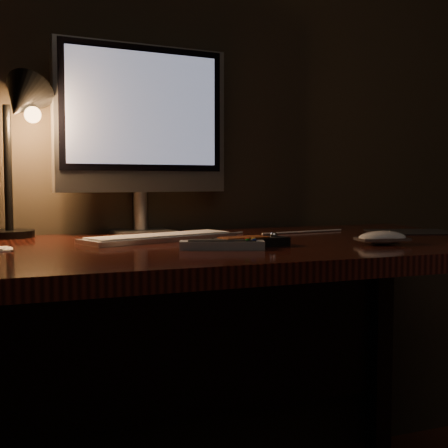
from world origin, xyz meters
name	(u,v)px	position (x,y,z in m)	size (l,w,h in m)	color
desk	(189,294)	(0.00, 1.93, 0.62)	(1.60, 0.75, 0.75)	#3B130D
monitor	(143,122)	(-0.04, 2.18, 1.05)	(0.49, 0.16, 0.51)	silver
keyboard	(160,237)	(-0.06, 1.97, 0.76)	(0.40, 0.11, 0.01)	silver
mousepad	(412,232)	(0.66, 1.92, 0.75)	(0.22, 0.18, 0.00)	black
mouse	(382,240)	(0.38, 1.68, 0.76)	(0.11, 0.06, 0.02)	white
media_remote	(252,242)	(0.08, 1.75, 0.76)	(0.17, 0.08, 0.03)	black
tv_remote	(222,245)	(0.00, 1.72, 0.76)	(0.18, 0.11, 0.02)	gray
desk_lamp	(20,125)	(-0.37, 2.15, 1.03)	(0.20, 0.22, 0.42)	black
cable	(259,234)	(0.22, 2.00, 0.75)	(0.00, 0.00, 0.56)	white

